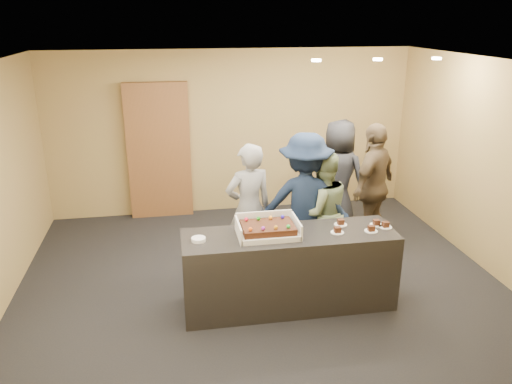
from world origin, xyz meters
TOP-DOWN VIEW (x-y plane):
  - room at (0.00, 0.00)m, footprint 6.04×6.00m
  - serving_counter at (0.22, -0.66)m, footprint 2.40×0.72m
  - storage_cabinet at (-1.21, 2.41)m, footprint 1.01×0.15m
  - cake_box at (-0.03, -0.64)m, footprint 0.67×0.46m
  - sheet_cake at (-0.03, -0.66)m, footprint 0.57×0.39m
  - plate_stack at (-0.79, -0.67)m, footprint 0.15×0.15m
  - slice_a at (0.75, -0.73)m, footprint 0.15×0.15m
  - slice_b at (0.86, -0.52)m, footprint 0.15×0.15m
  - slice_c at (1.14, -0.76)m, footprint 0.15×0.15m
  - slice_d at (1.26, -0.60)m, footprint 0.15×0.15m
  - slice_e at (1.34, -0.68)m, footprint 0.15×0.15m
  - person_server_grey at (-0.08, 0.29)m, footprint 0.70×0.54m
  - person_sage_man at (0.85, 0.16)m, footprint 0.87×0.73m
  - person_navy_man at (0.63, 0.19)m, footprint 1.32×0.97m
  - person_brown_extra at (1.77, 0.70)m, footprint 1.09×1.04m
  - person_dark_suit at (1.44, 1.25)m, footprint 1.01×1.00m
  - ceiling_spotlights at (1.60, 0.50)m, footprint 1.72×0.12m

SIDE VIEW (x-z plane):
  - serving_counter at x=0.22m, z-range 0.00..0.90m
  - person_sage_man at x=0.85m, z-range 0.00..1.59m
  - person_server_grey at x=-0.08m, z-range 0.00..1.71m
  - person_dark_suit at x=1.44m, z-range 0.00..1.76m
  - person_brown_extra at x=1.77m, z-range 0.00..1.82m
  - person_navy_man at x=0.63m, z-range 0.00..1.84m
  - plate_stack at x=-0.79m, z-range 0.90..0.94m
  - slice_a at x=0.75m, z-range 0.89..0.96m
  - slice_b at x=0.86m, z-range 0.89..0.96m
  - slice_c at x=1.14m, z-range 0.89..0.96m
  - slice_d at x=1.26m, z-range 0.89..0.96m
  - slice_e at x=1.34m, z-range 0.89..0.96m
  - cake_box at x=-0.03m, z-range 0.85..1.04m
  - sheet_cake at x=-0.03m, z-range 0.94..1.05m
  - storage_cabinet at x=-1.21m, z-range 0.00..2.22m
  - room at x=0.00m, z-range 0.00..2.70m
  - ceiling_spotlights at x=1.60m, z-range 2.66..2.69m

